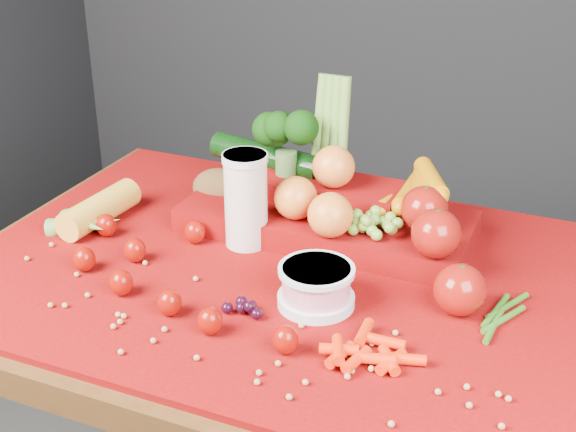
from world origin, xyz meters
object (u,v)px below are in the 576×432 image
at_px(table, 283,321).
at_px(produce_mound, 340,204).
at_px(milk_glass, 246,197).
at_px(yogurt_bowl, 316,285).

xyz_separation_m(table, produce_mound, (0.04, 0.15, 0.17)).
height_order(table, milk_glass, milk_glass).
relative_size(table, yogurt_bowl, 9.11).
bearing_deg(milk_glass, table, -29.91).
bearing_deg(milk_glass, yogurt_bowl, -36.67).
relative_size(milk_glass, yogurt_bowl, 1.41).
xyz_separation_m(table, yogurt_bowl, (0.09, -0.09, 0.14)).
bearing_deg(milk_glass, produce_mound, 35.14).
distance_m(milk_glass, yogurt_bowl, 0.24).
distance_m(table, milk_glass, 0.23).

